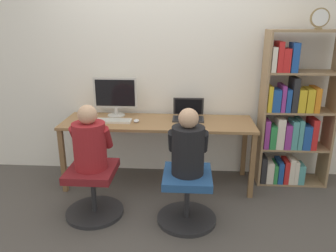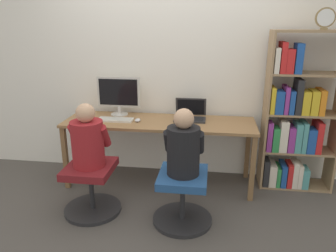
{
  "view_description": "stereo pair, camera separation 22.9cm",
  "coord_description": "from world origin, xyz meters",
  "px_view_note": "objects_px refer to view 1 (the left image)",
  "views": [
    {
      "loc": [
        0.34,
        -3.08,
        1.79
      ],
      "look_at": [
        0.12,
        0.12,
        0.75
      ],
      "focal_mm": 35.0,
      "sensor_mm": 36.0,
      "label": 1
    },
    {
      "loc": [
        0.57,
        -3.06,
        1.79
      ],
      "look_at": [
        0.12,
        0.12,
        0.75
      ],
      "focal_mm": 35.0,
      "sensor_mm": 36.0,
      "label": 2
    }
  ],
  "objects_px": {
    "desk_clock": "(320,18)",
    "office_chair_right": "(187,195)",
    "desktop_monitor": "(115,96)",
    "person_at_monitor": "(90,142)",
    "laptop": "(188,115)",
    "office_chair_left": "(93,189)",
    "person_at_laptop": "(188,146)",
    "bookshelf": "(290,119)",
    "keyboard": "(114,121)"
  },
  "relations": [
    {
      "from": "keyboard",
      "to": "person_at_laptop",
      "type": "xyz_separation_m",
      "value": [
        0.81,
        -0.68,
        -0.01
      ]
    },
    {
      "from": "bookshelf",
      "to": "desk_clock",
      "type": "bearing_deg",
      "value": -25.85
    },
    {
      "from": "laptop",
      "to": "bookshelf",
      "type": "distance_m",
      "value": 1.11
    },
    {
      "from": "keyboard",
      "to": "desk_clock",
      "type": "distance_m",
      "value": 2.32
    },
    {
      "from": "keyboard",
      "to": "desk_clock",
      "type": "relative_size",
      "value": 1.87
    },
    {
      "from": "desk_clock",
      "to": "office_chair_right",
      "type": "bearing_deg",
      "value": -148.21
    },
    {
      "from": "desktop_monitor",
      "to": "office_chair_left",
      "type": "xyz_separation_m",
      "value": [
        -0.06,
        -0.86,
        -0.71
      ]
    },
    {
      "from": "office_chair_right",
      "to": "person_at_laptop",
      "type": "xyz_separation_m",
      "value": [
        0.0,
        0.0,
        0.48
      ]
    },
    {
      "from": "keyboard",
      "to": "bookshelf",
      "type": "distance_m",
      "value": 1.93
    },
    {
      "from": "desktop_monitor",
      "to": "keyboard",
      "type": "bearing_deg",
      "value": -85.01
    },
    {
      "from": "desktop_monitor",
      "to": "desk_clock",
      "type": "bearing_deg",
      "value": -3.83
    },
    {
      "from": "person_at_laptop",
      "to": "desk_clock",
      "type": "relative_size",
      "value": 2.92
    },
    {
      "from": "desk_clock",
      "to": "laptop",
      "type": "bearing_deg",
      "value": 176.61
    },
    {
      "from": "person_at_monitor",
      "to": "desktop_monitor",
      "type": "bearing_deg",
      "value": 86.28
    },
    {
      "from": "keyboard",
      "to": "person_at_monitor",
      "type": "height_order",
      "value": "person_at_monitor"
    },
    {
      "from": "desktop_monitor",
      "to": "office_chair_right",
      "type": "xyz_separation_m",
      "value": [
        0.83,
        -0.91,
        -0.71
      ]
    },
    {
      "from": "office_chair_right",
      "to": "desk_clock",
      "type": "bearing_deg",
      "value": 31.79
    },
    {
      "from": "office_chair_right",
      "to": "desk_clock",
      "type": "relative_size",
      "value": 2.69
    },
    {
      "from": "office_chair_left",
      "to": "desk_clock",
      "type": "xyz_separation_m",
      "value": [
        2.14,
        0.72,
        1.54
      ]
    },
    {
      "from": "desktop_monitor",
      "to": "person_at_laptop",
      "type": "height_order",
      "value": "desktop_monitor"
    },
    {
      "from": "person_at_laptop",
      "to": "desk_clock",
      "type": "bearing_deg",
      "value": 31.65
    },
    {
      "from": "person_at_monitor",
      "to": "bookshelf",
      "type": "distance_m",
      "value": 2.15
    },
    {
      "from": "office_chair_right",
      "to": "bookshelf",
      "type": "relative_size",
      "value": 0.32
    },
    {
      "from": "keyboard",
      "to": "office_chair_right",
      "type": "bearing_deg",
      "value": -40.13
    },
    {
      "from": "office_chair_left",
      "to": "office_chair_right",
      "type": "distance_m",
      "value": 0.89
    },
    {
      "from": "desktop_monitor",
      "to": "person_at_laptop",
      "type": "xyz_separation_m",
      "value": [
        0.83,
        -0.91,
        -0.23
      ]
    },
    {
      "from": "desk_clock",
      "to": "person_at_monitor",
      "type": "bearing_deg",
      "value": -161.43
    },
    {
      "from": "keyboard",
      "to": "desktop_monitor",
      "type": "bearing_deg",
      "value": 94.99
    },
    {
      "from": "laptop",
      "to": "office_chair_left",
      "type": "xyz_separation_m",
      "value": [
        -0.88,
        -0.8,
        -0.52
      ]
    },
    {
      "from": "office_chair_left",
      "to": "desktop_monitor",
      "type": "bearing_deg",
      "value": 86.3
    },
    {
      "from": "office_chair_right",
      "to": "person_at_monitor",
      "type": "bearing_deg",
      "value": 176.34
    },
    {
      "from": "desktop_monitor",
      "to": "desk_clock",
      "type": "distance_m",
      "value": 2.25
    },
    {
      "from": "desktop_monitor",
      "to": "desk_clock",
      "type": "height_order",
      "value": "desk_clock"
    },
    {
      "from": "person_at_monitor",
      "to": "person_at_laptop",
      "type": "relative_size",
      "value": 1.0
    },
    {
      "from": "office_chair_left",
      "to": "person_at_laptop",
      "type": "distance_m",
      "value": 1.01
    },
    {
      "from": "keyboard",
      "to": "desk_clock",
      "type": "xyz_separation_m",
      "value": [
        2.06,
        0.09,
        1.05
      ]
    },
    {
      "from": "desktop_monitor",
      "to": "office_chair_left",
      "type": "distance_m",
      "value": 1.12
    },
    {
      "from": "office_chair_left",
      "to": "office_chair_right",
      "type": "xyz_separation_m",
      "value": [
        0.89,
        -0.05,
        0.0
      ]
    },
    {
      "from": "office_chair_right",
      "to": "keyboard",
      "type": "bearing_deg",
      "value": 139.87
    },
    {
      "from": "office_chair_left",
      "to": "person_at_laptop",
      "type": "relative_size",
      "value": 0.92
    },
    {
      "from": "keyboard",
      "to": "office_chair_right",
      "type": "relative_size",
      "value": 0.7
    },
    {
      "from": "office_chair_right",
      "to": "desk_clock",
      "type": "height_order",
      "value": "desk_clock"
    },
    {
      "from": "desk_clock",
      "to": "office_chair_left",
      "type": "bearing_deg",
      "value": -161.32
    },
    {
      "from": "keyboard",
      "to": "laptop",
      "type": "bearing_deg",
      "value": 11.57
    },
    {
      "from": "office_chair_right",
      "to": "person_at_monitor",
      "type": "height_order",
      "value": "person_at_monitor"
    },
    {
      "from": "bookshelf",
      "to": "office_chair_left",
      "type": "bearing_deg",
      "value": -158.36
    },
    {
      "from": "person_at_laptop",
      "to": "bookshelf",
      "type": "relative_size",
      "value": 0.35
    },
    {
      "from": "desktop_monitor",
      "to": "desk_clock",
      "type": "xyz_separation_m",
      "value": [
        2.08,
        -0.14,
        0.83
      ]
    },
    {
      "from": "keyboard",
      "to": "office_chair_left",
      "type": "distance_m",
      "value": 0.8
    },
    {
      "from": "laptop",
      "to": "desk_clock",
      "type": "height_order",
      "value": "desk_clock"
    }
  ]
}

